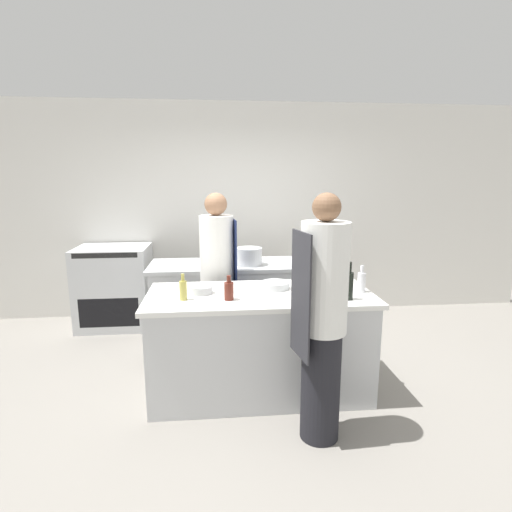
# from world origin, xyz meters

# --- Properties ---
(ground_plane) EXTENTS (16.00, 16.00, 0.00)m
(ground_plane) POSITION_xyz_m (0.00, 0.00, 0.00)
(ground_plane) COLOR gray
(wall_back) EXTENTS (8.00, 0.06, 2.80)m
(wall_back) POSITION_xyz_m (0.00, 2.13, 1.40)
(wall_back) COLOR silver
(wall_back) RESTS_ON ground_plane
(prep_counter) EXTENTS (1.90, 0.85, 0.89)m
(prep_counter) POSITION_xyz_m (0.00, 0.00, 0.45)
(prep_counter) COLOR silver
(prep_counter) RESTS_ON ground_plane
(pass_counter) EXTENTS (1.93, 0.71, 0.89)m
(pass_counter) POSITION_xyz_m (-0.16, 1.19, 0.45)
(pass_counter) COLOR silver
(pass_counter) RESTS_ON ground_plane
(oven_range) EXTENTS (0.86, 0.68, 1.01)m
(oven_range) POSITION_xyz_m (-1.64, 1.74, 0.50)
(oven_range) COLOR silver
(oven_range) RESTS_ON ground_plane
(chef_at_prep_near) EXTENTS (0.36, 0.35, 1.76)m
(chef_at_prep_near) POSITION_xyz_m (0.36, -0.69, 0.89)
(chef_at_prep_near) COLOR black
(chef_at_prep_near) RESTS_ON ground_plane
(chef_at_stove) EXTENTS (0.37, 0.35, 1.70)m
(chef_at_stove) POSITION_xyz_m (-0.36, 0.71, 0.86)
(chef_at_stove) COLOR black
(chef_at_stove) RESTS_ON ground_plane
(bottle_olive_oil) EXTENTS (0.07, 0.07, 0.23)m
(bottle_olive_oil) POSITION_xyz_m (0.86, -0.05, 0.98)
(bottle_olive_oil) COLOR silver
(bottle_olive_oil) RESTS_ON prep_counter
(bottle_vinegar) EXTENTS (0.08, 0.08, 0.20)m
(bottle_vinegar) POSITION_xyz_m (-0.27, -0.16, 0.97)
(bottle_vinegar) COLOR #5B2319
(bottle_vinegar) RESTS_ON prep_counter
(bottle_wine) EXTENTS (0.07, 0.07, 0.31)m
(bottle_wine) POSITION_xyz_m (0.69, -0.25, 1.01)
(bottle_wine) COLOR black
(bottle_wine) RESTS_ON prep_counter
(bottle_cooking_oil) EXTENTS (0.06, 0.06, 0.21)m
(bottle_cooking_oil) POSITION_xyz_m (-0.63, -0.13, 0.97)
(bottle_cooking_oil) COLOR #B2A84C
(bottle_cooking_oil) RESTS_ON prep_counter
(bowl_mixing_large) EXTENTS (0.18, 0.18, 0.06)m
(bowl_mixing_large) POSITION_xyz_m (-0.49, 0.04, 0.92)
(bowl_mixing_large) COLOR #B7BABC
(bowl_mixing_large) RESTS_ON prep_counter
(bowl_prep_small) EXTENTS (0.25, 0.25, 0.06)m
(bowl_prep_small) POSITION_xyz_m (0.15, 0.12, 0.92)
(bowl_prep_small) COLOR #B7BABC
(bowl_prep_small) RESTS_ON prep_counter
(cup) EXTENTS (0.09, 0.09, 0.10)m
(cup) POSITION_xyz_m (0.69, 0.18, 0.94)
(cup) COLOR #33477F
(cup) RESTS_ON prep_counter
(stockpot) EXTENTS (0.29, 0.29, 0.19)m
(stockpot) POSITION_xyz_m (-0.01, 1.10, 0.99)
(stockpot) COLOR silver
(stockpot) RESTS_ON pass_counter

